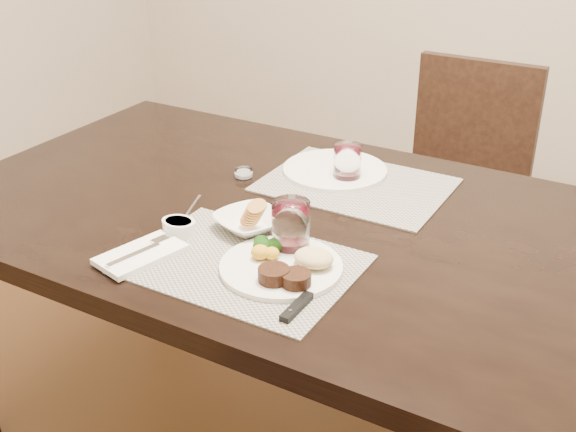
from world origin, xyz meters
The scene contains 13 objects.
dining_table centered at (0.00, 0.00, 0.67)m, with size 2.00×1.00×0.75m.
chair_far centered at (0.00, 0.93, 0.50)m, with size 0.42×0.42×0.90m.
placemat_near centered at (-0.11, -0.26, 0.75)m, with size 0.46×0.34×0.00m, color gray.
placemat_far centered at (-0.07, 0.22, 0.75)m, with size 0.46×0.34×0.00m, color gray.
dinner_plate centered at (-0.01, -0.24, 0.77)m, with size 0.25×0.25×0.04m.
napkin_fork centered at (-0.31, -0.34, 0.76)m, with size 0.14×0.20×0.02m.
steak_knife centered at (0.07, -0.32, 0.76)m, with size 0.02×0.23×0.01m.
cracker_bowl centered at (-0.18, -0.12, 0.77)m, with size 0.19×0.19×0.07m.
sauce_ramekin centered at (-0.30, -0.22, 0.77)m, with size 0.08×0.12×0.06m.
wine_glass_near centered at (-0.05, -0.16, 0.80)m, with size 0.08×0.08×0.11m.
far_plate centered at (-0.15, 0.26, 0.76)m, with size 0.28×0.28×0.01m, color white.
wine_glass_far centered at (-0.10, 0.23, 0.80)m, with size 0.07×0.07×0.10m.
salt_cellar centered at (-0.35, 0.12, 0.76)m, with size 0.05×0.05×0.02m.
Camera 1 is at (0.62, -1.33, 1.52)m, focal length 45.00 mm.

